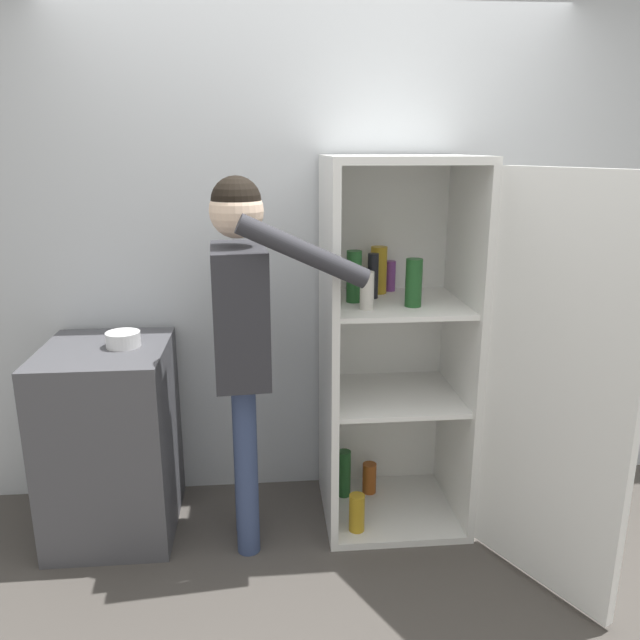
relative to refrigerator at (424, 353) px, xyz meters
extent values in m
plane|color=#4C4742|center=(-0.49, -0.52, -0.89)|extent=(12.00, 12.00, 0.00)
cube|color=silver|center=(-0.49, 0.46, 0.38)|extent=(7.00, 0.06, 2.55)
cube|color=white|center=(-0.12, 0.09, -0.88)|extent=(0.69, 0.64, 0.04)
cube|color=white|center=(-0.12, 0.09, 0.88)|extent=(0.69, 0.64, 0.04)
cube|color=white|center=(-0.12, 0.39, 0.00)|extent=(0.69, 0.03, 1.73)
cube|color=white|center=(-0.44, 0.09, 0.00)|extent=(0.04, 0.64, 1.73)
cube|color=white|center=(0.21, 0.09, 0.00)|extent=(0.03, 0.64, 1.73)
cube|color=white|center=(-0.12, 0.09, -0.25)|extent=(0.62, 0.57, 0.02)
cube|color=white|center=(-0.12, 0.09, 0.22)|extent=(0.62, 0.57, 0.02)
cube|color=white|center=(0.41, -0.52, 0.00)|extent=(0.36, 0.63, 1.73)
cylinder|color=beige|center=(-0.29, -0.04, 0.32)|extent=(0.06, 0.06, 0.17)
cylinder|color=#B78C1E|center=(-0.18, 0.27, 0.35)|extent=(0.08, 0.08, 0.23)
cylinder|color=#1E5123|center=(-0.35, 0.20, -0.73)|extent=(0.07, 0.07, 0.26)
cylinder|color=#1E5123|center=(-0.32, 0.10, 0.35)|extent=(0.07, 0.07, 0.24)
cylinder|color=black|center=(-0.22, 0.17, 0.34)|extent=(0.05, 0.05, 0.22)
cylinder|color=#9E4C19|center=(-0.21, 0.22, -0.78)|extent=(0.07, 0.07, 0.17)
cylinder|color=#723884|center=(-0.11, 0.32, 0.31)|extent=(0.05, 0.05, 0.15)
cylinder|color=#1E5123|center=(-0.06, -0.01, 0.34)|extent=(0.08, 0.08, 0.22)
cylinder|color=#B78C1E|center=(-0.32, -0.12, -0.77)|extent=(0.08, 0.08, 0.19)
cylinder|color=#384770|center=(-0.86, -0.01, -0.48)|extent=(0.11, 0.11, 0.83)
cylinder|color=#384770|center=(-0.85, -0.18, -0.48)|extent=(0.11, 0.11, 0.83)
cube|color=#2D2D33|center=(-0.85, -0.09, 0.24)|extent=(0.26, 0.43, 0.59)
sphere|color=beige|center=(-0.85, -0.09, 0.68)|extent=(0.23, 0.23, 0.23)
sphere|color=black|center=(-0.85, -0.09, 0.72)|extent=(0.21, 0.21, 0.21)
cylinder|color=#2D2D33|center=(-0.87, 0.14, 0.21)|extent=(0.08, 0.08, 0.56)
cylinder|color=#2D2D33|center=(-0.58, -0.31, 0.54)|extent=(0.54, 0.12, 0.31)
cube|color=#4C4C51|center=(-1.50, 0.08, -0.43)|extent=(0.57, 0.64, 0.94)
cylinder|color=white|center=(-1.40, 0.10, 0.08)|extent=(0.16, 0.16, 0.07)
camera|label=1|loc=(-0.74, -2.74, 0.94)|focal=35.00mm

